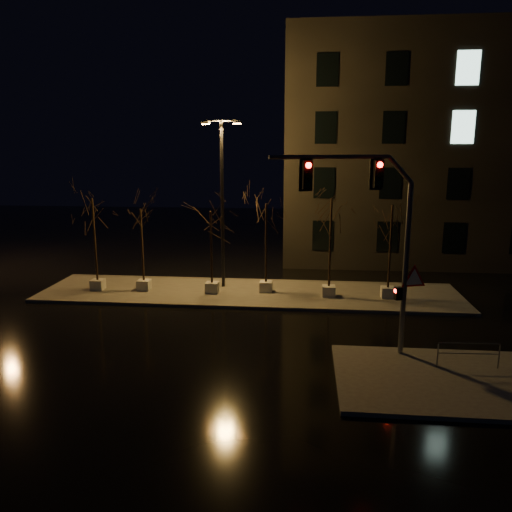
# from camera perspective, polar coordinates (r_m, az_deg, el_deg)

# --- Properties ---
(ground) EXTENTS (90.00, 90.00, 0.00)m
(ground) POSITION_cam_1_polar(r_m,az_deg,el_deg) (20.88, -2.64, -9.05)
(ground) COLOR black
(ground) RESTS_ON ground
(median) EXTENTS (22.00, 5.00, 0.15)m
(median) POSITION_cam_1_polar(r_m,az_deg,el_deg) (26.50, -0.78, -4.24)
(median) COLOR #4B4943
(median) RESTS_ON ground
(sidewalk_corner) EXTENTS (7.00, 5.00, 0.15)m
(sidewalk_corner) POSITION_cam_1_polar(r_m,az_deg,el_deg) (18.05, 20.55, -13.13)
(sidewalk_corner) COLOR #4B4943
(sidewalk_corner) RESTS_ON ground
(building) EXTENTS (25.00, 12.00, 15.00)m
(building) POSITION_cam_1_polar(r_m,az_deg,el_deg) (38.89, 22.75, 11.15)
(building) COLOR black
(building) RESTS_ON ground
(tree_0) EXTENTS (1.80, 1.80, 5.04)m
(tree_0) POSITION_cam_1_polar(r_m,az_deg,el_deg) (27.42, -18.10, 4.06)
(tree_0) COLOR #B2B1A7
(tree_0) RESTS_ON median
(tree_1) EXTENTS (1.80, 1.80, 4.48)m
(tree_1) POSITION_cam_1_polar(r_m,az_deg,el_deg) (26.72, -12.98, 3.24)
(tree_1) COLOR #B2B1A7
(tree_1) RESTS_ON median
(tree_2) EXTENTS (1.80, 1.80, 4.41)m
(tree_2) POSITION_cam_1_polar(r_m,az_deg,el_deg) (25.68, -5.17, 3.02)
(tree_2) COLOR #B2B1A7
(tree_2) RESTS_ON median
(tree_3) EXTENTS (1.80, 1.80, 4.80)m
(tree_3) POSITION_cam_1_polar(r_m,az_deg,el_deg) (25.71, 1.17, 3.74)
(tree_3) COLOR #B2B1A7
(tree_3) RESTS_ON median
(tree_4) EXTENTS (1.80, 1.80, 5.16)m
(tree_4) POSITION_cam_1_polar(r_m,az_deg,el_deg) (25.08, 8.56, 4.03)
(tree_4) COLOR #B2B1A7
(tree_4) RESTS_ON median
(tree_5) EXTENTS (1.80, 1.80, 4.84)m
(tree_5) POSITION_cam_1_polar(r_m,az_deg,el_deg) (25.50, 15.22, 3.32)
(tree_5) COLOR #B2B1A7
(tree_5) RESTS_ON median
(traffic_signal_mast) EXTENTS (5.67, 1.84, 7.21)m
(traffic_signal_mast) POSITION_cam_1_polar(r_m,az_deg,el_deg) (17.78, 13.71, 3.19)
(traffic_signal_mast) COLOR slate
(traffic_signal_mast) RESTS_ON sidewalk_corner
(streetlight_main) EXTENTS (2.19, 0.81, 8.87)m
(streetlight_main) POSITION_cam_1_polar(r_m,az_deg,el_deg) (26.62, -3.89, 7.20)
(streetlight_main) COLOR black
(streetlight_main) RESTS_ON median
(guard_rail_a) EXTENTS (2.12, 0.15, 0.91)m
(guard_rail_a) POSITION_cam_1_polar(r_m,az_deg,el_deg) (18.88, 23.13, -10.00)
(guard_rail_a) COLOR slate
(guard_rail_a) RESTS_ON sidewalk_corner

